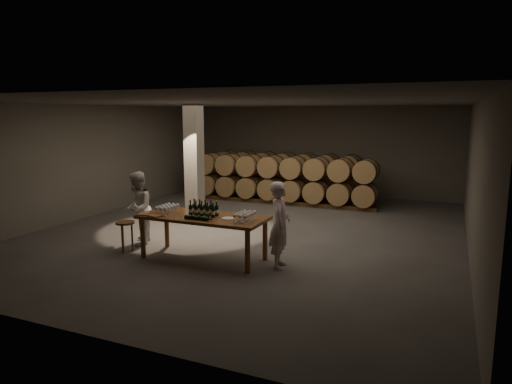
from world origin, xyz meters
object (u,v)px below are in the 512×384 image
at_px(bottle_cluster, 204,210).
at_px(notebook_near, 155,216).
at_px(plate, 228,218).
at_px(person_man, 280,225).
at_px(stool, 125,227).
at_px(tasting_table, 203,221).
at_px(person_woman, 137,208).

distance_m(bottle_cluster, notebook_near, 0.97).
height_order(plate, person_man, person_man).
bearing_deg(notebook_near, stool, -178.07).
xyz_separation_m(tasting_table, bottle_cluster, (0.01, 0.02, 0.22)).
distance_m(tasting_table, person_woman, 1.91).
bearing_deg(tasting_table, stool, -172.69).
xyz_separation_m(bottle_cluster, person_man, (1.60, 0.11, -0.17)).
xyz_separation_m(tasting_table, person_woman, (-1.88, 0.34, 0.04)).
relative_size(stool, person_woman, 0.40).
xyz_separation_m(notebook_near, person_woman, (-1.03, 0.77, -0.08)).
xyz_separation_m(plate, person_woman, (-2.47, 0.37, -0.08)).
relative_size(bottle_cluster, notebook_near, 2.15).
bearing_deg(bottle_cluster, stool, -172.14).
bearing_deg(stool, notebook_near, -12.19).
bearing_deg(plate, person_man, 8.55).
bearing_deg(bottle_cluster, person_woman, 170.42).
distance_m(person_man, person_woman, 3.50).
height_order(plate, notebook_near, notebook_near).
bearing_deg(stool, person_man, 5.93).
bearing_deg(person_woman, tasting_table, 52.07).
height_order(tasting_table, person_woman, person_woman).
xyz_separation_m(plate, stool, (-2.36, -0.20, -0.37)).
relative_size(stool, person_man, 0.39).
height_order(bottle_cluster, plate, bottle_cluster).
height_order(stool, person_man, person_man).
xyz_separation_m(tasting_table, person_man, (1.61, 0.12, 0.04)).
xyz_separation_m(person_man, person_woman, (-3.49, 0.21, -0.01)).
distance_m(tasting_table, notebook_near, 0.96).
distance_m(stool, person_woman, 0.64).
height_order(plate, stool, plate).
height_order(person_man, person_woman, person_man).
bearing_deg(plate, notebook_near, -164.53).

